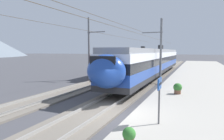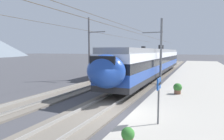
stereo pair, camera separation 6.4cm
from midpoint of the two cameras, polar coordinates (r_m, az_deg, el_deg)
ground_plane at (r=10.95m, az=1.85°, el=-13.68°), size 400.00×400.00×0.00m
track_near at (r=11.59m, az=-5.74°, el=-12.25°), size 120.00×3.00×0.28m
track_far at (r=14.50m, az=-22.85°, el=-9.01°), size 120.00×3.00×0.28m
train_near_platform at (r=27.71m, az=12.26°, el=2.61°), size 32.79×2.96×4.27m
train_far_track at (r=36.48m, az=7.24°, el=3.38°), size 29.79×3.00×4.27m
catenary_mast_mid at (r=21.44m, az=13.75°, el=5.71°), size 48.88×2.21×7.01m
catenary_mast_far_side at (r=24.49m, az=-6.26°, el=6.57°), size 48.88×2.38×7.69m
platform_sign at (r=8.98m, az=13.66°, el=-5.82°), size 0.70×0.08×2.09m
potted_plant_platform_edge at (r=7.06m, az=4.91°, el=-18.60°), size 0.46×0.46×0.70m
potted_plant_by_shelter at (r=15.84m, az=18.69°, el=-5.01°), size 0.65×0.65×0.83m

